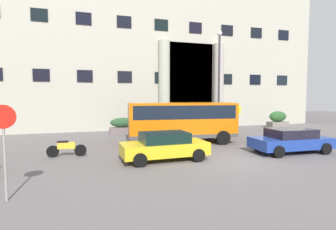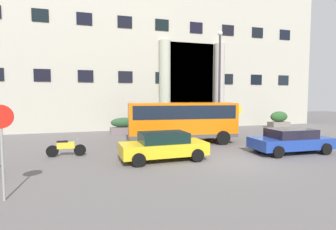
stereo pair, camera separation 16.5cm
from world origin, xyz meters
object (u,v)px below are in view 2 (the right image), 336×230
Objects in this scene: hedge_planter_east at (164,124)px; parked_estate_mid at (163,146)px; bus_stop_sign at (238,117)px; hedge_planter_west at (279,120)px; hedge_planter_far_east at (124,126)px; stop_sign_side_street at (1,134)px; lamppost_plaza_centre at (220,75)px; orange_minibus at (182,119)px; scooter_by_planter at (65,148)px; parked_coupe_end at (290,140)px; hedge_planter_entrance_left at (222,122)px.

hedge_planter_east is 9.49m from parked_estate_mid.
hedge_planter_west is (6.44, 3.22, -0.68)m from bus_stop_sign.
hedge_planter_far_east is at bearing 92.32° from parked_estate_mid.
bus_stop_sign reaches higher than hedge_planter_west.
lamppost_plaza_centre is (12.65, 10.67, 2.78)m from stop_sign_side_street.
stop_sign_side_street is (-8.49, -12.60, 1.28)m from hedge_planter_east.
hedge_planter_far_east is at bearing 162.73° from lamppost_plaza_centre.
lamppost_plaza_centre is at bearing -17.27° from hedge_planter_far_east.
bus_stop_sign reaches higher than parked_estate_mid.
bus_stop_sign is 1.08× the size of hedge_planter_far_east.
hedge_planter_east is at bearing 94.57° from orange_minibus.
parked_estate_mid is at bearing -105.84° from hedge_planter_east.
scooter_by_planter is at bearing 77.40° from stop_sign_side_street.
parked_coupe_end is 13.44m from stop_sign_side_street.
lamppost_plaza_centre is at bearing 28.31° from scooter_by_planter.
hedge_planter_entrance_left is 8.95m from hedge_planter_far_east.
lamppost_plaza_centre is at bearing 40.14° from stop_sign_side_street.
hedge_planter_entrance_left is 9.95m from parked_coupe_end.
hedge_planter_east reaches higher than hedge_planter_far_east.
hedge_planter_far_east is (-8.40, 3.74, -0.82)m from bus_stop_sign.
scooter_by_planter is at bearing 169.61° from parked_coupe_end.
orange_minibus is 3.77× the size of hedge_planter_east.
scooter_by_planter is at bearing -156.17° from lamppost_plaza_centre.
hedge_planter_far_east is 8.33m from scooter_by_planter.
scooter_by_planter is at bearing -136.06° from hedge_planter_east.
lamppost_plaza_centre is (4.30, 2.96, 3.20)m from orange_minibus.
bus_stop_sign reaches higher than parked_coupe_end.
stop_sign_side_street is at bearing -137.50° from hedge_planter_entrance_left.
lamppost_plaza_centre reaches higher than stop_sign_side_street.
bus_stop_sign reaches higher than scooter_by_planter.
lamppost_plaza_centre is (11.39, 5.03, 4.34)m from scooter_by_planter.
bus_stop_sign is 12.87m from scooter_by_planter.
scooter_by_planter is (-18.76, -6.83, -0.33)m from hedge_planter_west.
bus_stop_sign is (5.23, 1.54, -0.13)m from orange_minibus.
lamppost_plaza_centre reaches higher than hedge_planter_entrance_left.
hedge_planter_entrance_left is 4.92m from lamppost_plaza_centre.
hedge_planter_east is at bearing 117.42° from parked_coupe_end.
scooter_by_planter is (-12.32, -3.61, -1.01)m from bus_stop_sign.
hedge_planter_east reaches higher than parked_estate_mid.
bus_stop_sign is 0.56× the size of parked_estate_mid.
hedge_planter_west is 8.58m from lamppost_plaza_centre.
lamppost_plaza_centre is (-0.37, 7.62, 4.11)m from parked_coupe_end.
hedge_planter_far_east is 0.77× the size of stop_sign_side_street.
hedge_planter_west is at bearing 55.41° from parked_coupe_end.
stop_sign_side_street is at bearing -164.79° from parked_coupe_end.
hedge_planter_far_east is 1.14× the size of hedge_planter_west.
orange_minibus is 6.24m from hedge_planter_far_east.
parked_coupe_end is at bearing -126.61° from hedge_planter_west.
hedge_planter_west is 19.97m from scooter_by_planter.
stop_sign_side_street is at bearing -123.96° from hedge_planter_east.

